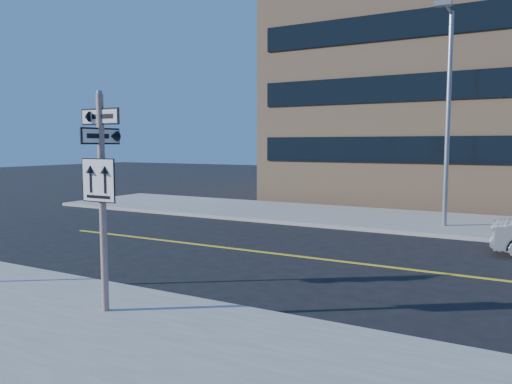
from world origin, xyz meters
The scene contains 4 objects.
ground centered at (0.00, 0.00, 0.00)m, with size 120.00×120.00×0.00m, color black.
sign_pole centered at (0.00, -2.51, 2.44)m, with size 0.92×0.92×4.06m.
streetlight_a centered at (4.00, 10.76, 4.76)m, with size 0.55×2.25×8.00m.
building_brick centered at (2.00, 25.00, 9.00)m, with size 18.00×18.00×18.00m, color tan.
Camera 1 is at (6.87, -9.07, 3.25)m, focal length 35.00 mm.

